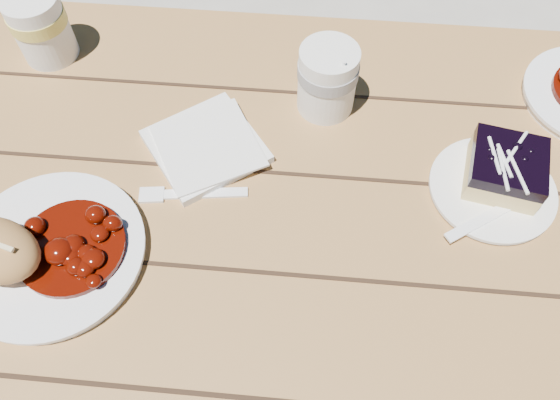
# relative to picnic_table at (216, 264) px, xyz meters

# --- Properties ---
(ground) EXTENTS (60.00, 60.00, 0.00)m
(ground) POSITION_rel_picnic_table_xyz_m (0.00, 0.00, -0.59)
(ground) COLOR #A59F95
(ground) RESTS_ON ground
(picnic_table) EXTENTS (2.00, 1.55, 0.75)m
(picnic_table) POSITION_rel_picnic_table_xyz_m (0.00, 0.00, 0.00)
(picnic_table) COLOR brown
(picnic_table) RESTS_ON ground
(main_plate) EXTENTS (0.24, 0.24, 0.02)m
(main_plate) POSITION_rel_picnic_table_xyz_m (-0.19, -0.08, 0.17)
(main_plate) COLOR white
(main_plate) RESTS_ON picnic_table
(goulash_stew) EXTENTS (0.14, 0.14, 0.04)m
(goulash_stew) POSITION_rel_picnic_table_xyz_m (-0.16, -0.08, 0.20)
(goulash_stew) COLOR #510C02
(goulash_stew) RESTS_ON main_plate
(dessert_plate) EXTENTS (0.17, 0.17, 0.01)m
(dessert_plate) POSITION_rel_picnic_table_xyz_m (0.41, 0.08, 0.17)
(dessert_plate) COLOR white
(dessert_plate) RESTS_ON picnic_table
(blueberry_cake) EXTENTS (0.12, 0.12, 0.06)m
(blueberry_cake) POSITION_rel_picnic_table_xyz_m (0.42, 0.09, 0.20)
(blueberry_cake) COLOR #F4D685
(blueberry_cake) RESTS_ON dessert_plate
(fork_dessert) EXTENTS (0.15, 0.11, 0.00)m
(fork_dessert) POSITION_rel_picnic_table_xyz_m (0.39, 0.02, 0.17)
(fork_dessert) COLOR white
(fork_dessert) RESTS_ON dessert_plate
(coffee_cup) EXTENTS (0.09, 0.09, 0.11)m
(coffee_cup) POSITION_rel_picnic_table_xyz_m (0.16, 0.22, 0.22)
(coffee_cup) COLOR white
(coffee_cup) RESTS_ON picnic_table
(napkin_stack) EXTENTS (0.21, 0.21, 0.01)m
(napkin_stack) POSITION_rel_picnic_table_xyz_m (-0.02, 0.11, 0.17)
(napkin_stack) COLOR white
(napkin_stack) RESTS_ON picnic_table
(fork_table) EXTENTS (0.16, 0.05, 0.00)m
(fork_table) POSITION_rel_picnic_table_xyz_m (-0.01, 0.03, 0.16)
(fork_table) COLOR white
(fork_table) RESTS_ON picnic_table
(second_cup) EXTENTS (0.09, 0.09, 0.11)m
(second_cup) POSITION_rel_picnic_table_xyz_m (-0.31, 0.29, 0.22)
(second_cup) COLOR white
(second_cup) RESTS_ON picnic_table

